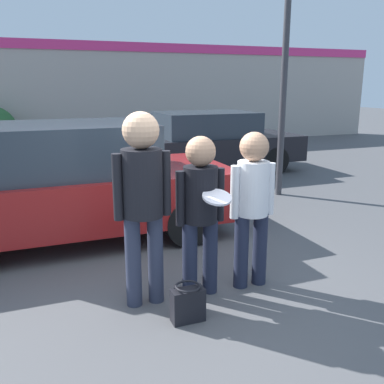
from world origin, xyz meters
TOP-DOWN VIEW (x-y plane):
  - ground_plane at (0.00, 0.00)m, footprint 56.00×56.00m
  - storefront_building at (0.00, 11.11)m, footprint 24.00×0.22m
  - person_left at (-0.35, 0.15)m, footprint 0.55×0.38m
  - person_middle_with_frisbee at (0.22, 0.13)m, footprint 0.50×0.55m
  - person_right at (0.78, 0.12)m, footprint 0.49×0.32m
  - parked_car_near at (-0.75, 2.29)m, footprint 4.21×1.92m
  - parked_car_far at (2.78, 5.90)m, footprint 4.35×1.90m
  - handbag at (-0.09, -0.32)m, footprint 0.30×0.23m

SIDE VIEW (x-z plane):
  - ground_plane at x=0.00m, z-range 0.00..0.00m
  - handbag at x=-0.09m, z-range -0.01..0.34m
  - parked_car_far at x=2.78m, z-range 0.01..1.44m
  - parked_car_near at x=-0.75m, z-range -0.01..1.57m
  - person_middle_with_frisbee at x=0.22m, z-range 0.14..1.75m
  - person_right at x=0.78m, z-range 0.14..1.77m
  - person_left at x=-0.35m, z-range 0.20..2.05m
  - storefront_building at x=0.00m, z-range 0.03..3.46m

